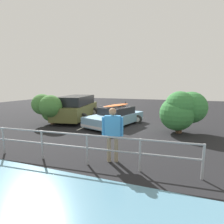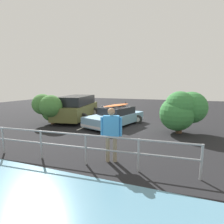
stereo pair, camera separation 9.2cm
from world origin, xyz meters
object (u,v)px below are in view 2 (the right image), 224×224
Objects in this scene: person_bystander at (111,130)px; bush_near_right at (51,108)px; suv_car at (77,107)px; sedan_car at (116,116)px; bush_near_left at (181,111)px.

person_bystander is 0.87× the size of bush_near_right.
bush_near_right reaches higher than suv_car.
sedan_car is 1.92× the size of bush_near_left.
bush_near_right is at bearing 69.84° from suv_car.
suv_car is 2.83× the size of person_bystander.
bush_near_right reaches higher than person_bystander.
suv_car is at bearing -12.31° from sedan_car.
bush_near_right is at bearing 4.34° from bush_near_left.
bush_near_right is (7.97, 0.60, -0.07)m from bush_near_left.
bush_near_left reaches higher than person_bystander.
bush_near_left reaches higher than bush_near_right.
sedan_car is at bearing 167.69° from suv_car.
bush_near_left is (-3.91, 0.68, 0.62)m from sedan_car.
suv_car is at bearing -50.35° from person_bystander.
sedan_car is 0.89× the size of suv_car.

